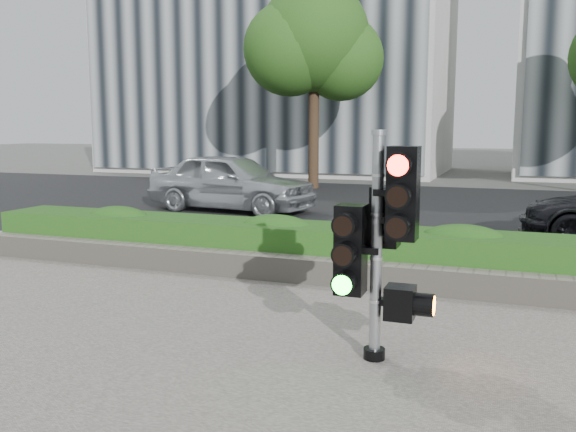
{
  "coord_description": "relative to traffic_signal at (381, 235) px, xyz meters",
  "views": [
    {
      "loc": [
        2.09,
        -5.8,
        2.13
      ],
      "look_at": [
        -0.28,
        0.6,
        1.13
      ],
      "focal_mm": 38.0,
      "sensor_mm": 36.0,
      "label": 1
    }
  ],
  "objects": [
    {
      "name": "traffic_signal",
      "position": [
        0.0,
        0.0,
        0.0
      ],
      "size": [
        0.71,
        0.52,
        2.08
      ],
      "rotation": [
        0.0,
        0.0,
        0.01
      ],
      "color": "black",
      "rests_on": "sidewalk"
    },
    {
      "name": "road",
      "position": [
        -1.01,
        10.5,
        -1.17
      ],
      "size": [
        60.0,
        13.0,
        0.02
      ],
      "primitive_type": "cube",
      "color": "black",
      "rests_on": "ground"
    },
    {
      "name": "curb",
      "position": [
        -1.01,
        3.65,
        -1.12
      ],
      "size": [
        60.0,
        0.25,
        0.12
      ],
      "primitive_type": "cube",
      "color": "gray",
      "rests_on": "ground"
    },
    {
      "name": "stone_wall",
      "position": [
        -1.01,
        2.4,
        -0.98
      ],
      "size": [
        12.0,
        0.32,
        0.34
      ],
      "primitive_type": "cube",
      "color": "gray",
      "rests_on": "sidewalk"
    },
    {
      "name": "car_silver",
      "position": [
        -5.63,
        8.63,
        -0.42
      ],
      "size": [
        4.55,
        2.31,
        1.48
      ],
      "primitive_type": "imported",
      "rotation": [
        0.0,
        0.0,
        1.44
      ],
      "color": "silver",
      "rests_on": "road"
    },
    {
      "name": "building_left",
      "position": [
        -10.01,
        23.5,
        6.32
      ],
      "size": [
        16.0,
        9.0,
        15.0
      ],
      "primitive_type": "cube",
      "color": "#B7B7B2",
      "rests_on": "ground"
    },
    {
      "name": "ground",
      "position": [
        -1.01,
        0.5,
        -1.18
      ],
      "size": [
        120.0,
        120.0,
        0.0
      ],
      "primitive_type": "plane",
      "color": "#51514C",
      "rests_on": "ground"
    },
    {
      "name": "tree_left",
      "position": [
        -5.52,
        15.06,
        3.87
      ],
      "size": [
        4.61,
        4.03,
        7.34
      ],
      "color": "black",
      "rests_on": "ground"
    },
    {
      "name": "hedge",
      "position": [
        -1.01,
        3.05,
        -0.81
      ],
      "size": [
        12.0,
        1.0,
        0.68
      ],
      "primitive_type": "cube",
      "color": "#40942D",
      "rests_on": "sidewalk"
    }
  ]
}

